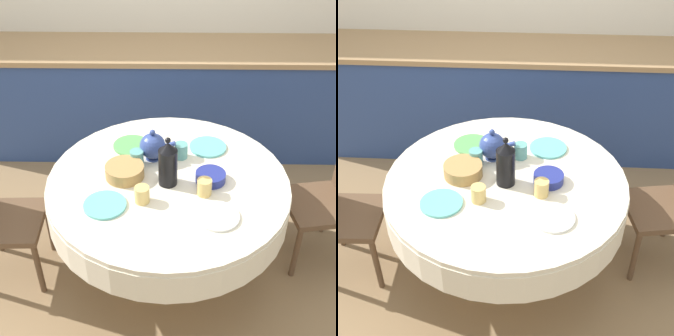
# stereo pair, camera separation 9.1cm
# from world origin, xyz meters

# --- Properties ---
(ground_plane) EXTENTS (12.00, 12.00, 0.00)m
(ground_plane) POSITION_xyz_m (0.00, 0.00, 0.00)
(ground_plane) COLOR #8E704C
(kitchen_counter) EXTENTS (3.24, 0.64, 0.91)m
(kitchen_counter) POSITION_xyz_m (0.00, 1.45, 0.46)
(kitchen_counter) COLOR #2D4784
(kitchen_counter) RESTS_ON ground_plane
(dining_table) EXTENTS (1.37, 1.37, 0.73)m
(dining_table) POSITION_xyz_m (0.00, 0.00, 0.61)
(dining_table) COLOR tan
(dining_table) RESTS_ON ground_plane
(plate_near_left) EXTENTS (0.23, 0.23, 0.01)m
(plate_near_left) POSITION_xyz_m (-0.33, -0.23, 0.73)
(plate_near_left) COLOR #60BCB7
(plate_near_left) RESTS_ON dining_table
(cup_near_left) EXTENTS (0.08, 0.08, 0.09)m
(cup_near_left) POSITION_xyz_m (-0.13, -0.19, 0.77)
(cup_near_left) COLOR #DBB766
(cup_near_left) RESTS_ON dining_table
(plate_near_right) EXTENTS (0.23, 0.23, 0.01)m
(plate_near_right) POSITION_xyz_m (0.26, -0.31, 0.73)
(plate_near_right) COLOR white
(plate_near_right) RESTS_ON dining_table
(cup_near_right) EXTENTS (0.08, 0.08, 0.09)m
(cup_near_right) POSITION_xyz_m (0.20, -0.12, 0.77)
(cup_near_right) COLOR #DBB766
(cup_near_right) RESTS_ON dining_table
(plate_far_left) EXTENTS (0.23, 0.23, 0.01)m
(plate_far_left) POSITION_xyz_m (-0.23, 0.33, 0.73)
(plate_far_left) COLOR #5BA85B
(plate_far_left) RESTS_ON dining_table
(cup_far_left) EXTENTS (0.08, 0.08, 0.09)m
(cup_far_left) POSITION_xyz_m (-0.18, 0.14, 0.77)
(cup_far_left) COLOR #5BA39E
(cup_far_left) RESTS_ON dining_table
(plate_far_right) EXTENTS (0.23, 0.23, 0.01)m
(plate_far_right) POSITION_xyz_m (0.24, 0.32, 0.73)
(plate_far_right) COLOR #60BCB7
(plate_far_right) RESTS_ON dining_table
(cup_far_right) EXTENTS (0.08, 0.08, 0.09)m
(cup_far_right) POSITION_xyz_m (0.07, 0.22, 0.77)
(cup_far_right) COLOR #5BA39E
(cup_far_right) RESTS_ON dining_table
(coffee_carafe) EXTENTS (0.10, 0.10, 0.30)m
(coffee_carafe) POSITION_xyz_m (-0.00, -0.03, 0.86)
(coffee_carafe) COLOR black
(coffee_carafe) RESTS_ON dining_table
(teapot) EXTENTS (0.21, 0.15, 0.20)m
(teapot) POSITION_xyz_m (-0.09, 0.20, 0.82)
(teapot) COLOR #33478E
(teapot) RESTS_ON dining_table
(bread_basket) EXTENTS (0.22, 0.22, 0.07)m
(bread_basket) POSITION_xyz_m (-0.24, 0.02, 0.76)
(bread_basket) COLOR #AD844C
(bread_basket) RESTS_ON dining_table
(fruit_bowl) EXTENTS (0.17, 0.17, 0.05)m
(fruit_bowl) POSITION_xyz_m (0.24, -0.01, 0.75)
(fruit_bowl) COLOR navy
(fruit_bowl) RESTS_ON dining_table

